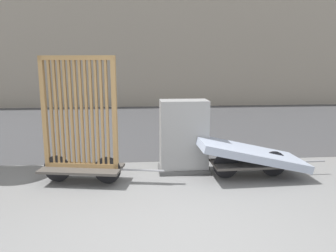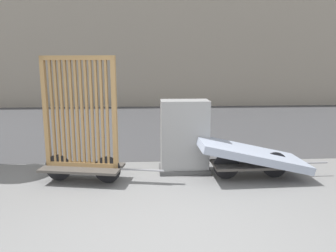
# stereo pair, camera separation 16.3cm
# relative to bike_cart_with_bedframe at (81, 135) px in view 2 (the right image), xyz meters

# --- Properties ---
(ground_plane) EXTENTS (60.00, 60.00, 0.00)m
(ground_plane) POSITION_rel_bike_cart_with_bedframe_xyz_m (1.40, -2.00, -0.78)
(ground_plane) COLOR slate
(road_strip) EXTENTS (56.00, 8.37, 0.01)m
(road_strip) POSITION_rel_bike_cart_with_bedframe_xyz_m (1.40, 5.22, -0.77)
(road_strip) COLOR #424244
(road_strip) RESTS_ON ground_plane
(bike_cart_with_bedframe) EXTENTS (2.01, 0.81, 2.03)m
(bike_cart_with_bedframe) POSITION_rel_bike_cart_with_bedframe_xyz_m (0.00, 0.00, 0.00)
(bike_cart_with_bedframe) COLOR #4C4742
(bike_cart_with_bedframe) RESTS_ON ground_plane
(bike_cart_with_mattress) EXTENTS (2.26, 0.93, 0.69)m
(bike_cart_with_mattress) POSITION_rel_bike_cart_with_bedframe_xyz_m (2.80, 0.00, -0.39)
(bike_cart_with_mattress) COLOR #4C4742
(bike_cart_with_mattress) RESTS_ON ground_plane
(utility_cabinet) EXTENTS (0.89, 0.52, 1.29)m
(utility_cabinet) POSITION_rel_bike_cart_with_bedframe_xyz_m (1.71, 0.42, -0.18)
(utility_cabinet) COLOR #4C4C4C
(utility_cabinet) RESTS_ON ground_plane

